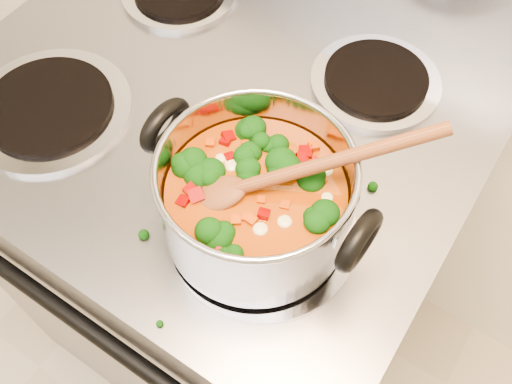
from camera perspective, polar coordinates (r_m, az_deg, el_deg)
electric_range at (r=1.23m, az=-2.73°, el=-4.70°), size 0.77×0.70×1.08m
stockpot at (r=0.66m, az=-0.05°, el=-0.61°), size 0.28×0.22×0.14m
wooden_spoon at (r=0.62m, az=1.69°, el=1.36°), size 0.24×0.21×0.11m
cooktop_crumbs at (r=0.75m, az=5.66°, el=-0.30°), size 0.22×0.34×0.01m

